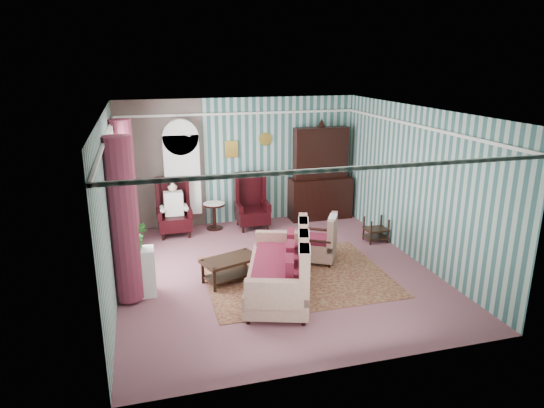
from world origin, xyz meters
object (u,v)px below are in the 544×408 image
object	(u,v)px
coffee_table	(231,270)
floral_armchair	(317,236)
bookcase	(182,181)
wingback_left	(174,208)
wingback_right	(252,202)
sofa	(278,263)
seated_woman	(174,209)
plant_stand	(138,273)
dresser_hutch	(321,171)
round_side_table	(214,216)
nest_table	(376,229)

from	to	relation	value
coffee_table	floral_armchair	bearing A→B (deg)	14.51
bookcase	wingback_left	distance (m)	0.68
wingback_right	sofa	xyz separation A→B (m)	(-0.35, -3.32, -0.07)
seated_woman	plant_stand	xyz separation A→B (m)	(-0.80, -2.75, -0.19)
dresser_hutch	plant_stand	bearing A→B (deg)	-144.92
floral_armchair	bookcase	bearing A→B (deg)	70.57
seated_woman	round_side_table	world-z (taller)	seated_woman
bookcase	plant_stand	bearing A→B (deg)	-108.49
dresser_hutch	seated_woman	xyz separation A→B (m)	(-3.50, -0.27, -0.59)
wingback_left	nest_table	world-z (taller)	wingback_left
seated_woman	wingback_right	bearing A→B (deg)	0.00
seated_woman	nest_table	bearing A→B (deg)	-20.85
plant_stand	sofa	world-z (taller)	sofa
nest_table	round_side_table	bearing A→B (deg)	151.80
wingback_left	seated_woman	bearing A→B (deg)	0.00
bookcase	wingback_left	xyz separation A→B (m)	(-0.25, -0.39, -0.50)
round_side_table	sofa	bearing A→B (deg)	-81.73
wingback_left	plant_stand	world-z (taller)	wingback_left
seated_woman	coffee_table	size ratio (longest dim) A/B	1.21
dresser_hutch	wingback_left	distance (m)	3.55
wingback_left	nest_table	size ratio (longest dim) A/B	2.31
bookcase	sofa	xyz separation A→B (m)	(1.15, -3.71, -0.56)
seated_woman	coffee_table	xyz separation A→B (m)	(0.74, -2.63, -0.38)
round_side_table	nest_table	xyz separation A→B (m)	(3.17, -1.70, -0.03)
dresser_hutch	bookcase	bearing A→B (deg)	177.89
plant_stand	coffee_table	bearing A→B (deg)	4.30
nest_table	coffee_table	world-z (taller)	nest_table
wingback_left	dresser_hutch	bearing A→B (deg)	4.41
dresser_hutch	coffee_table	bearing A→B (deg)	-133.54
wingback_right	bookcase	bearing A→B (deg)	165.43
wingback_left	sofa	bearing A→B (deg)	-67.06
wingback_right	dresser_hutch	bearing A→B (deg)	8.77
seated_woman	coffee_table	bearing A→B (deg)	-74.30
bookcase	coffee_table	xyz separation A→B (m)	(0.49, -3.02, -0.91)
dresser_hutch	round_side_table	size ratio (longest dim) A/B	3.93
nest_table	plant_stand	world-z (taller)	plant_stand
nest_table	wingback_right	bearing A→B (deg)	146.25
bookcase	nest_table	size ratio (longest dim) A/B	4.15
dresser_hutch	sofa	xyz separation A→B (m)	(-2.10, -3.59, -0.62)
dresser_hutch	nest_table	size ratio (longest dim) A/B	4.37
seated_woman	sofa	size ratio (longest dim) A/B	0.54
bookcase	round_side_table	world-z (taller)	bookcase
nest_table	floral_armchair	bearing A→B (deg)	-158.17
bookcase	sofa	bearing A→B (deg)	-72.71
wingback_right	round_side_table	distance (m)	0.92
wingback_right	sofa	size ratio (longest dim) A/B	0.57
seated_woman	round_side_table	distance (m)	0.96
nest_table	floral_armchair	world-z (taller)	floral_armchair
wingback_right	plant_stand	xyz separation A→B (m)	(-2.55, -2.75, -0.22)
round_side_table	plant_stand	size ratio (longest dim) A/B	0.75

